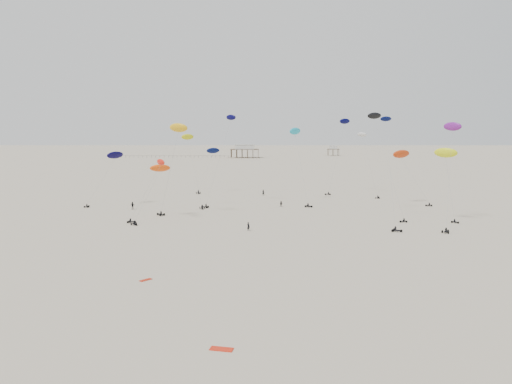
{
  "coord_description": "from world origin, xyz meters",
  "views": [
    {
      "loc": [
        0.69,
        -20.19,
        20.51
      ],
      "look_at": [
        0.0,
        88.0,
        7.0
      ],
      "focal_mm": 35.0,
      "sensor_mm": 36.0,
      "label": 1
    }
  ],
  "objects_px": {
    "pavilion_small": "(333,151)",
    "rig_0": "(209,162)",
    "pavilion_main": "(245,152)",
    "rig_4": "(156,178)",
    "spectator_0": "(248,231)"
  },
  "relations": [
    {
      "from": "rig_4",
      "to": "spectator_0",
      "type": "xyz_separation_m",
      "value": [
        21.77,
        -14.42,
        -9.55
      ]
    },
    {
      "from": "pavilion_main",
      "to": "rig_4",
      "type": "height_order",
      "value": "rig_4"
    },
    {
      "from": "rig_0",
      "to": "rig_4",
      "type": "height_order",
      "value": "rig_0"
    },
    {
      "from": "pavilion_main",
      "to": "rig_0",
      "type": "height_order",
      "value": "rig_0"
    },
    {
      "from": "rig_4",
      "to": "pavilion_main",
      "type": "bearing_deg",
      "value": -131.06
    },
    {
      "from": "pavilion_main",
      "to": "rig_0",
      "type": "relative_size",
      "value": 1.41
    },
    {
      "from": "rig_0",
      "to": "spectator_0",
      "type": "distance_m",
      "value": 64.79
    },
    {
      "from": "pavilion_main",
      "to": "pavilion_small",
      "type": "height_order",
      "value": "pavilion_main"
    },
    {
      "from": "pavilion_main",
      "to": "rig_4",
      "type": "distance_m",
      "value": 255.98
    },
    {
      "from": "spectator_0",
      "to": "pavilion_small",
      "type": "bearing_deg",
      "value": -66.14
    },
    {
      "from": "pavilion_main",
      "to": "rig_0",
      "type": "distance_m",
      "value": 207.75
    },
    {
      "from": "rig_0",
      "to": "pavilion_main",
      "type": "bearing_deg",
      "value": -105.69
    },
    {
      "from": "pavilion_main",
      "to": "rig_4",
      "type": "xyz_separation_m",
      "value": [
        -13.28,
        -255.58,
        5.32
      ]
    },
    {
      "from": "rig_0",
      "to": "rig_4",
      "type": "distance_m",
      "value": 48.58
    },
    {
      "from": "pavilion_small",
      "to": "rig_0",
      "type": "height_order",
      "value": "rig_0"
    }
  ]
}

